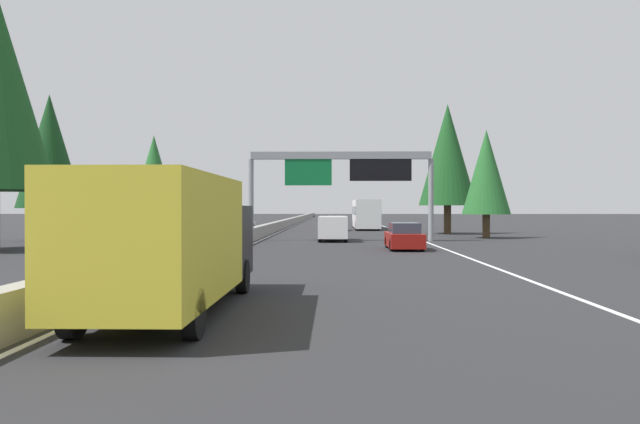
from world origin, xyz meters
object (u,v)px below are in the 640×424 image
Objects in this scene: pickup_mid_center at (362,218)px; sedan_distant_a at (404,237)px; box_truck_near_center at (173,239)px; oncoming_near at (241,223)px; conifer_left_near at (50,152)px; conifer_left_mid at (154,172)px; sign_gantry_overhead at (343,170)px; minivan_far_center at (333,227)px; conifer_right_mid at (448,155)px; sedan_mid_left at (336,224)px; bus_distant_b at (366,213)px; conifer_right_near at (486,172)px.

pickup_mid_center is 1.27× the size of sedan_distant_a.
box_truck_near_center is 21.63m from sedan_distant_a.
conifer_left_near is at bearing -42.65° from oncoming_near.
conifer_left_mid is (52.22, 15.93, 4.54)m from box_truck_near_center.
pickup_mid_center is at bearing -4.50° from sign_gantry_overhead.
minivan_far_center is 16.43m from conifer_right_mid.
minivan_far_center is at bearing 66.03° from sign_gantry_overhead.
pickup_mid_center is at bearing 154.28° from oncoming_near.
sedan_distant_a is at bearing -158.56° from sign_gantry_overhead.
pickup_mid_center is 27.81m from oncoming_near.
sedan_mid_left is 20.73m from conifer_left_mid.
pickup_mid_center is at bearing -57.80° from conifer_left_mid.
sedan_mid_left is 0.79× the size of oncoming_near.
bus_distant_b is 1.12× the size of conifer_left_near.
oncoming_near is (-6.69, 8.59, 0.23)m from sedan_mid_left.
minivan_far_center is at bearing 171.54° from bus_distant_b.
pickup_mid_center is 0.69× the size of conifer_right_near.
sedan_distant_a is at bearing 29.80° from oncoming_near.
minivan_far_center is (0.32, 0.72, -3.92)m from sign_gantry_overhead.
conifer_right_mid reaches higher than conifer_left_near.
sign_gantry_overhead reaches higher than oncoming_near.
conifer_right_mid is at bearing -69.50° from conifer_left_near.
conifer_right_near is at bearing -67.86° from sign_gantry_overhead.
conifer_left_mid is at bearing 57.97° from conifer_right_near.
conifer_left_near is (-37.61, 23.64, 5.32)m from pickup_mid_center.
conifer_right_near reaches higher than pickup_mid_center.
sign_gantry_overhead is at bearing 173.35° from bus_distant_b.
conifer_right_near is 36.49m from conifer_left_mid.
sign_gantry_overhead is 1.49× the size of box_truck_near_center.
oncoming_near is 0.55× the size of conifer_left_mid.
box_truck_near_center is at bearing 175.63° from sedan_mid_left.
conifer_right_mid is at bearing -150.99° from bus_distant_b.
sedan_distant_a is at bearing -110.37° from conifer_left_near.
conifer_left_near is at bearing 96.73° from conifer_right_near.
pickup_mid_center is at bearing 13.42° from conifer_right_mid.
conifer_left_near is at bearing 88.08° from sign_gantry_overhead.
box_truck_near_center is at bearing 173.16° from minivan_far_center.
box_truck_near_center is 33.80m from conifer_left_near.
conifer_left_near is (8.85, 23.83, 5.55)m from sedan_distant_a.
conifer_left_near reaches higher than sign_gantry_overhead.
conifer_right_near reaches higher than sign_gantry_overhead.
sedan_distant_a is 39.88m from conifer_left_mid.
sign_gantry_overhead is 31.14m from conifer_left_mid.
conifer_left_mid is at bearing -133.55° from oncoming_near.
conifer_right_mid reaches higher than box_truck_near_center.
sedan_distant_a is (20.32, -7.37, -0.93)m from box_truck_near_center.
sign_gantry_overhead is 2.54× the size of minivan_far_center.
sign_gantry_overhead is 15.24m from conifer_right_mid.
conifer_right_near reaches higher than sedan_mid_left.
conifer_right_mid is at bearing -166.58° from pickup_mid_center.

